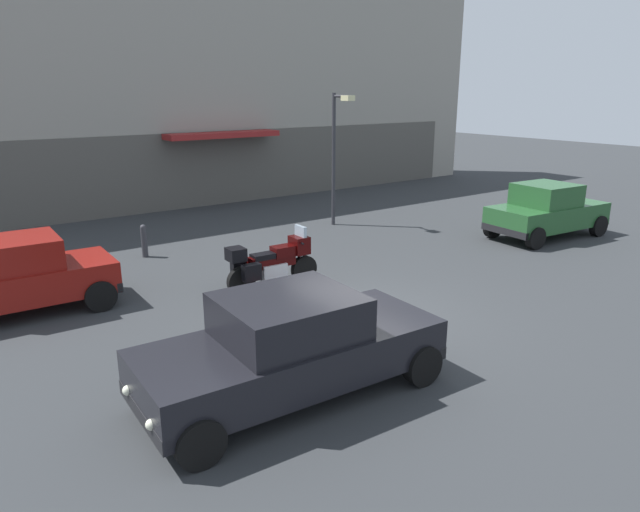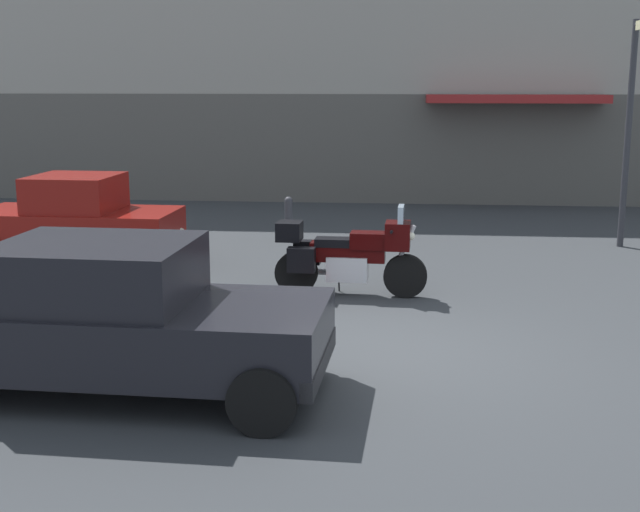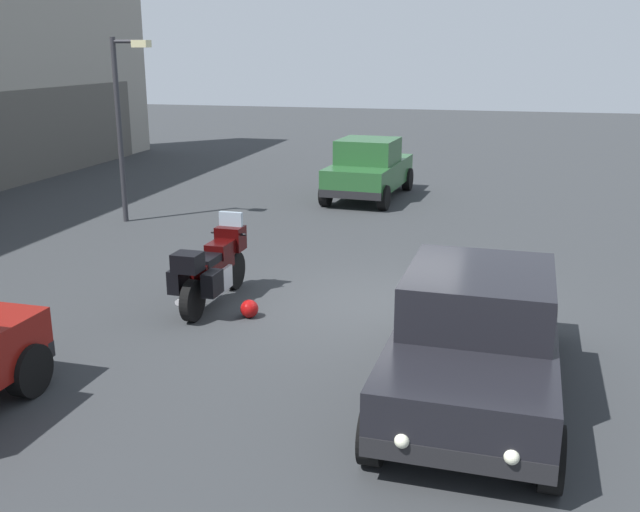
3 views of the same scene
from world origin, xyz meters
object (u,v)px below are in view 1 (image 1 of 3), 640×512
at_px(motorcycle, 272,262).
at_px(car_sedan_far, 291,346).
at_px(car_compact_side, 24,276).
at_px(bollard_curbside, 144,240).
at_px(car_hatchback_near, 547,211).
at_px(streetlamp_curbside, 337,145).
at_px(helmet, 273,296).

height_order(motorcycle, car_sedan_far, car_sedan_far).
distance_m(car_compact_side, bollard_curbside, 4.19).
relative_size(car_hatchback_near, streetlamp_curbside, 0.94).
bearing_deg(car_hatchback_near, streetlamp_curbside, 134.98).
xyz_separation_m(motorcycle, bollard_curbside, (-1.44, 4.20, -0.15)).
distance_m(car_hatchback_near, bollard_curbside, 11.79).
height_order(helmet, car_compact_side, car_compact_side).
bearing_deg(bollard_curbside, motorcycle, -71.06).
bearing_deg(car_sedan_far, car_hatchback_near, -161.42).
relative_size(motorcycle, helmet, 8.08).
height_order(car_hatchback_near, car_sedan_far, car_hatchback_near).
relative_size(car_hatchback_near, bollard_curbside, 4.44).
height_order(streetlamp_curbside, bollard_curbside, streetlamp_curbside).
bearing_deg(streetlamp_curbside, car_hatchback_near, -49.47).
distance_m(car_sedan_far, car_compact_side, 6.40).
distance_m(car_sedan_far, bollard_curbside, 8.45).
relative_size(car_hatchback_near, car_sedan_far, 0.86).
relative_size(motorcycle, car_sedan_far, 0.49).
relative_size(motorcycle, car_hatchback_near, 0.57).
xyz_separation_m(motorcycle, car_compact_side, (-4.76, 1.66, 0.15)).
height_order(car_compact_side, bollard_curbside, car_compact_side).
relative_size(motorcycle, car_compact_side, 0.65).
bearing_deg(bollard_curbside, car_sedan_far, -95.20).
height_order(motorcycle, streetlamp_curbside, streetlamp_curbside).
distance_m(helmet, car_sedan_far, 3.94).
bearing_deg(car_hatchback_near, car_compact_side, 174.42).
bearing_deg(car_sedan_far, car_compact_side, -64.48).
bearing_deg(car_hatchback_near, car_sedan_far, -159.00).
bearing_deg(helmet, car_sedan_far, -117.24).
bearing_deg(car_sedan_far, helmet, -115.21).
xyz_separation_m(car_compact_side, streetlamp_curbside, (9.74, 2.48, 1.85)).
height_order(car_hatchback_near, streetlamp_curbside, streetlamp_curbside).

